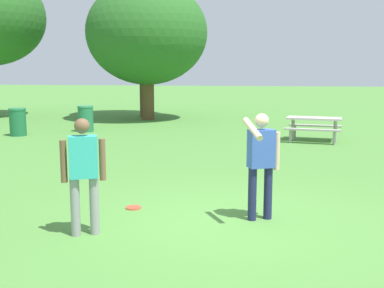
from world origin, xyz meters
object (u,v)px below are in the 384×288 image
(trash_can_beside_table, at_px, (86,119))
(tree_far_right, at_px, (147,33))
(picnic_table_near, at_px, (314,124))
(trash_can_further_along, at_px, (18,122))
(person_catcher, at_px, (261,158))
(tree_broad_center, at_px, (144,16))
(person_thrower, at_px, (83,169))
(frisbee, at_px, (133,208))

(trash_can_beside_table, relative_size, tree_far_right, 0.15)
(picnic_table_near, height_order, tree_far_right, tree_far_right)
(picnic_table_near, bearing_deg, trash_can_further_along, -178.66)
(person_catcher, xyz_separation_m, picnic_table_near, (1.64, 8.45, -0.40))
(person_catcher, distance_m, trash_can_further_along, 11.78)
(trash_can_beside_table, xyz_separation_m, tree_broad_center, (0.81, 5.86, 4.30))
(trash_can_further_along, distance_m, tree_far_right, 7.55)
(trash_can_beside_table, bearing_deg, tree_broad_center, 82.11)
(person_catcher, distance_m, tree_broad_center, 16.94)
(person_thrower, relative_size, person_catcher, 1.00)
(person_catcher, distance_m, frisbee, 2.32)
(trash_can_further_along, bearing_deg, person_thrower, -57.01)
(trash_can_beside_table, distance_m, tree_far_right, 5.80)
(tree_broad_center, bearing_deg, tree_far_right, -71.38)
(person_catcher, bearing_deg, trash_can_further_along, 135.71)
(person_thrower, bearing_deg, picnic_table_near, 66.92)
(trash_can_beside_table, bearing_deg, frisbee, -64.76)
(person_thrower, relative_size, tree_far_right, 0.26)
(person_thrower, distance_m, trash_can_further_along, 11.06)
(person_catcher, relative_size, picnic_table_near, 0.85)
(trash_can_further_along, bearing_deg, frisbee, -51.39)
(person_catcher, relative_size, tree_far_right, 0.26)
(frisbee, distance_m, tree_broad_center, 16.33)
(person_thrower, distance_m, tree_far_right, 15.74)
(picnic_table_near, bearing_deg, tree_far_right, 140.31)
(person_catcher, bearing_deg, frisbee, 172.14)
(person_thrower, relative_size, trash_can_further_along, 1.71)
(person_thrower, height_order, picnic_table_near, person_thrower)
(person_thrower, bearing_deg, frisbee, 76.62)
(trash_can_beside_table, distance_m, tree_broad_center, 7.32)
(frisbee, height_order, trash_can_beside_table, trash_can_beside_table)
(tree_far_right, bearing_deg, person_thrower, -79.49)
(picnic_table_near, height_order, trash_can_beside_table, trash_can_beside_table)
(person_catcher, height_order, picnic_table_near, person_catcher)
(tree_far_right, bearing_deg, trash_can_further_along, -118.29)
(picnic_table_near, relative_size, tree_broad_center, 0.28)
(tree_broad_center, bearing_deg, frisbee, -76.71)
(person_catcher, bearing_deg, tree_far_right, 110.29)
(person_catcher, bearing_deg, picnic_table_near, 79.05)
(trash_can_beside_table, bearing_deg, tree_far_right, 74.38)
(trash_can_further_along, xyz_separation_m, tree_far_right, (3.19, 5.93, 3.41))
(person_thrower, height_order, tree_far_right, tree_far_right)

